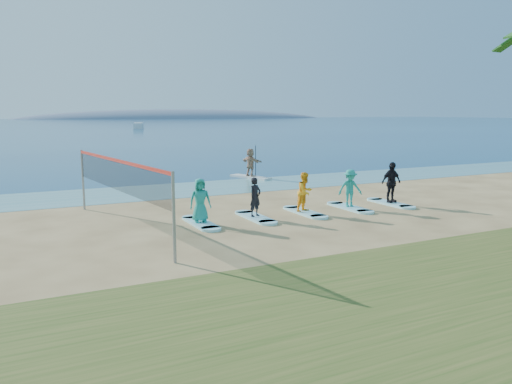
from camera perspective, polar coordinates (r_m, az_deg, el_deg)
name	(u,v)px	position (r m, az deg, el deg)	size (l,w,h in m)	color
ground	(291,231)	(17.17, 4.07, -4.49)	(600.00, 600.00, 0.00)	tan
shallow_water	(191,189)	(26.59, -7.49, 0.34)	(600.00, 600.00, 0.00)	teal
ocean	(36,125)	(174.62, -23.85, 7.04)	(600.00, 600.00, 0.00)	navy
island_ridge	(183,118)	(330.99, -8.32, 8.34)	(220.00, 56.00, 18.00)	slate
volleyball_net	(118,176)	(17.54, -15.53, 1.81)	(1.23, 9.02, 2.50)	gray
paddleboard	(251,177)	(30.82, -0.63, 1.72)	(0.70, 3.00, 0.12)	silver
paddleboarder	(251,162)	(30.72, -0.63, 3.41)	(1.59, 0.51, 1.71)	tan
boat_offshore_b	(139,128)	(127.54, -13.28, 7.08)	(2.17, 5.67, 1.39)	silver
surfboard_0	(201,223)	(18.28, -6.36, -3.54)	(0.70, 2.20, 0.09)	#9CE5F2
student_0	(200,200)	(18.12, -6.40, -0.94)	(0.78, 0.51, 1.59)	teal
surfboard_1	(255,217)	(19.14, -0.08, -2.91)	(0.70, 2.20, 0.09)	#9CE5F2
student_1	(255,197)	(18.99, -0.08, -0.57)	(0.55, 0.36, 1.49)	black
surfboard_2	(305,212)	(20.21, 5.59, -2.31)	(0.70, 2.20, 0.09)	#9CE5F2
student_2	(305,192)	(20.06, 5.62, 0.02)	(0.77, 0.60, 1.58)	#FFAA1A
surfboard_3	(349,208)	(21.45, 10.64, -1.76)	(0.70, 2.20, 0.09)	#9CE5F2
student_3	(350,188)	(21.31, 10.70, 0.44)	(1.02, 0.59, 1.58)	teal
surfboard_4	(390,203)	(22.84, 15.10, -1.25)	(0.70, 2.20, 0.09)	#9CE5F2
student_4	(391,182)	(22.70, 15.20, 1.08)	(1.05, 0.44, 1.79)	black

